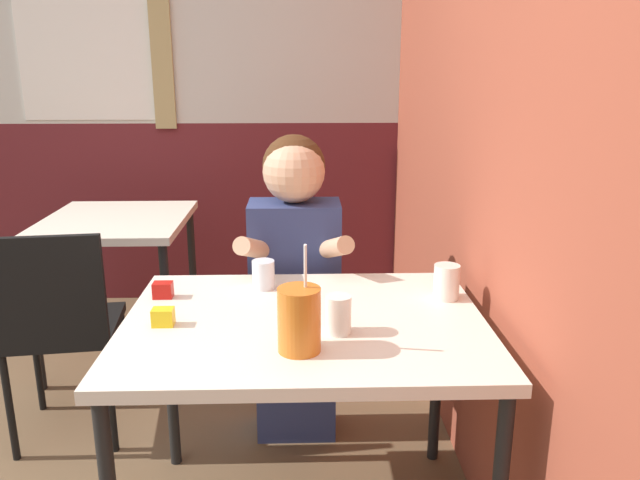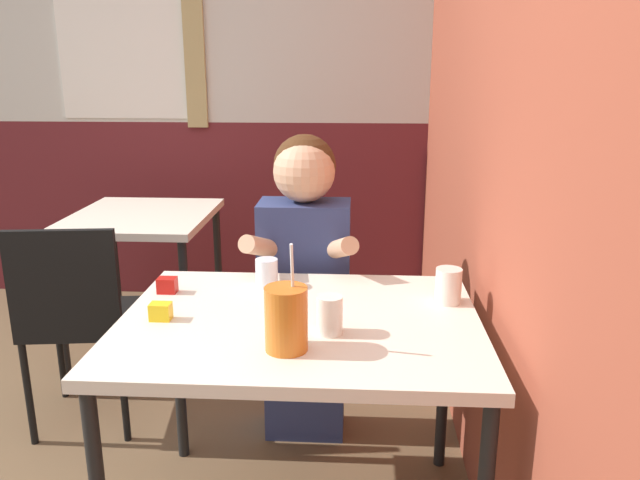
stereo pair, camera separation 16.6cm
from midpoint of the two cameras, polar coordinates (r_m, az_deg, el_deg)
brick_wall_right at (r=2.58m, az=15.74°, el=13.33°), size 0.08×4.48×2.70m
back_wall at (r=3.85m, az=-6.50°, el=14.51°), size 5.27×0.09×2.70m
main_table at (r=1.85m, az=0.74°, el=-9.05°), size 1.05×0.80×0.72m
background_table at (r=3.21m, az=-14.52°, el=0.81°), size 0.67×0.76×0.72m
chair_near_window at (r=2.59m, az=-19.66°, el=-6.18°), size 0.44×0.44×0.87m
person_seated at (r=2.38m, az=0.60°, el=-3.43°), size 0.42×0.42×1.19m
cocktail_pitcher at (r=1.60m, az=-0.11°, el=-7.26°), size 0.11×0.11×0.29m
glass_near_pitcher at (r=2.06m, az=-2.60°, el=-3.06°), size 0.07×0.07×0.09m
glass_center at (r=1.71m, az=3.71°, el=-6.91°), size 0.07×0.07×0.11m
glass_far_side at (r=1.98m, az=14.03°, el=-4.12°), size 0.08×0.08×0.11m
condiment_ketchup at (r=2.05m, az=-11.56°, el=-4.11°), size 0.06×0.04×0.05m
condiment_mustard at (r=1.84m, az=-11.87°, el=-6.46°), size 0.06×0.04×0.05m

